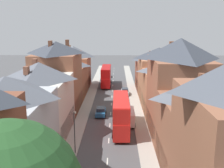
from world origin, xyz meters
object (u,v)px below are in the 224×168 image
double_decker_bus_mid_street (106,76)px  car_near_silver (125,92)px  car_near_blue (101,111)px  delivery_van (128,116)px  car_parked_left_a (108,75)px  street_lamp (75,130)px  double_decker_bus_lead (121,113)px

double_decker_bus_mid_street → car_near_silver: size_ratio=2.65×
car_near_blue → delivery_van: bearing=-39.2°
car_parked_left_a → street_lamp: street_lamp is taller
delivery_van → street_lamp: street_lamp is taller
delivery_van → street_lamp: (-7.35, -10.64, 1.90)m
car_near_blue → street_lamp: street_lamp is taller
double_decker_bus_mid_street → car_parked_left_a: (0.01, 12.54, -2.01)m
double_decker_bus_lead → car_parked_left_a: double_decker_bus_lead is taller
double_decker_bus_lead → double_decker_bus_mid_street: bearing=96.5°
delivery_van → car_near_silver: bearing=90.0°
car_near_blue → street_lamp: bearing=-99.5°
delivery_van → street_lamp: bearing=-124.6°
car_near_silver → delivery_van: (0.00, -18.98, 0.50)m
car_near_blue → double_decker_bus_mid_street: bearing=90.0°
double_decker_bus_lead → double_decker_bus_mid_street: same height
street_lamp → delivery_van: bearing=55.4°
delivery_van → street_lamp: size_ratio=0.95×
car_parked_left_a → delivery_van: bearing=-83.2°
delivery_van → car_near_blue: bearing=140.8°
street_lamp → double_decker_bus_mid_street: bearing=86.5°
double_decker_bus_mid_street → car_parked_left_a: 12.70m
car_near_silver → street_lamp: street_lamp is taller
double_decker_bus_lead → car_near_silver: bearing=86.6°
car_near_silver → street_lamp: size_ratio=0.74×
delivery_van → double_decker_bus_lead: bearing=-114.9°
double_decker_bus_lead → car_near_blue: 7.96m
double_decker_bus_lead → car_parked_left_a: bearing=94.6°
double_decker_bus_lead → street_lamp: bearing=-127.7°
double_decker_bus_mid_street → car_parked_left_a: double_decker_bus_mid_street is taller
car_near_blue → car_parked_left_a: (0.00, 37.37, -0.02)m
car_near_silver → car_near_blue: bearing=-108.1°
car_near_silver → street_lamp: (-7.35, -29.62, 2.40)m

